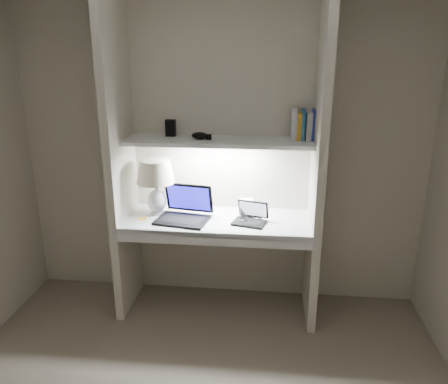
# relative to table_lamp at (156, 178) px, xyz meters

# --- Properties ---
(back_wall) EXTENTS (3.20, 0.01, 2.50)m
(back_wall) POSITION_rel_table_lamp_xyz_m (0.48, 0.22, 0.19)
(back_wall) COLOR beige
(back_wall) RESTS_ON floor
(alcove_panel_left) EXTENTS (0.06, 0.55, 2.50)m
(alcove_panel_left) POSITION_rel_table_lamp_xyz_m (-0.25, -0.06, 0.19)
(alcove_panel_left) COLOR beige
(alcove_panel_left) RESTS_ON floor
(alcove_panel_right) EXTENTS (0.06, 0.55, 2.50)m
(alcove_panel_right) POSITION_rel_table_lamp_xyz_m (1.21, -0.06, 0.19)
(alcove_panel_right) COLOR beige
(alcove_panel_right) RESTS_ON floor
(desk) EXTENTS (1.40, 0.55, 0.04)m
(desk) POSITION_rel_table_lamp_xyz_m (0.48, -0.06, -0.31)
(desk) COLOR white
(desk) RESTS_ON alcove_panel_left
(desk_apron) EXTENTS (1.46, 0.03, 0.10)m
(desk_apron) POSITION_rel_table_lamp_xyz_m (0.48, -0.32, -0.34)
(desk_apron) COLOR silver
(desk_apron) RESTS_ON desk
(shelf) EXTENTS (1.40, 0.36, 0.03)m
(shelf) POSITION_rel_table_lamp_xyz_m (0.48, 0.04, 0.29)
(shelf) COLOR silver
(shelf) RESTS_ON back_wall
(strip_light) EXTENTS (0.60, 0.04, 0.02)m
(strip_light) POSITION_rel_table_lamp_xyz_m (0.48, 0.04, 0.27)
(strip_light) COLOR white
(strip_light) RESTS_ON shelf
(table_lamp) EXTENTS (0.30, 0.30, 0.43)m
(table_lamp) POSITION_rel_table_lamp_xyz_m (0.00, 0.00, 0.00)
(table_lamp) COLOR white
(table_lamp) RESTS_ON desk
(laptop_main) EXTENTS (0.43, 0.39, 0.25)m
(laptop_main) POSITION_rel_table_lamp_xyz_m (0.24, -0.08, -0.24)
(laptop_main) COLOR black
(laptop_main) RESTS_ON desk
(laptop_netbook) EXTENTS (0.28, 0.26, 0.15)m
(laptop_netbook) POSITION_rel_table_lamp_xyz_m (0.74, -0.10, -0.26)
(laptop_netbook) COLOR black
(laptop_netbook) RESTS_ON desk
(speaker) EXTENTS (0.11, 0.09, 0.14)m
(speaker) POSITION_rel_table_lamp_xyz_m (0.70, 0.02, -0.22)
(speaker) COLOR silver
(speaker) RESTS_ON desk
(mouse) EXTENTS (0.10, 0.07, 0.03)m
(mouse) POSITION_rel_table_lamp_xyz_m (0.68, -0.11, -0.28)
(mouse) COLOR black
(mouse) RESTS_ON desk
(cable_coil) EXTENTS (0.13, 0.13, 0.01)m
(cable_coil) POSITION_rel_table_lamp_xyz_m (0.78, -0.05, -0.29)
(cable_coil) COLOR black
(cable_coil) RESTS_ON desk
(sticky_note) EXTENTS (0.09, 0.09, 0.00)m
(sticky_note) POSITION_rel_table_lamp_xyz_m (-0.08, -0.12, -0.29)
(sticky_note) COLOR gold
(sticky_note) RESTS_ON desk
(book_row) EXTENTS (0.21, 0.15, 0.22)m
(book_row) POSITION_rel_table_lamp_xyz_m (1.12, 0.11, 0.41)
(book_row) COLOR #BDBDBD
(book_row) RESTS_ON shelf
(shelf_box) EXTENTS (0.07, 0.05, 0.13)m
(shelf_box) POSITION_rel_table_lamp_xyz_m (0.10, 0.13, 0.37)
(shelf_box) COLOR black
(shelf_box) RESTS_ON shelf
(shelf_gadget) EXTENTS (0.14, 0.11, 0.05)m
(shelf_gadget) POSITION_rel_table_lamp_xyz_m (0.34, 0.03, 0.33)
(shelf_gadget) COLOR black
(shelf_gadget) RESTS_ON shelf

